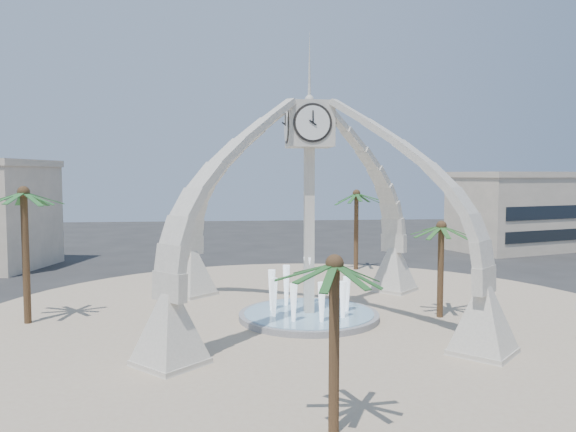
{
  "coord_description": "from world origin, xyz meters",
  "views": [
    {
      "loc": [
        -4.47,
        -31.26,
        8.26
      ],
      "look_at": [
        -0.99,
        2.0,
        5.81
      ],
      "focal_mm": 35.0,
      "sensor_mm": 36.0,
      "label": 1
    }
  ],
  "objects": [
    {
      "name": "ground",
      "position": [
        0.0,
        0.0,
        0.0
      ],
      "size": [
        140.0,
        140.0,
        0.0
      ],
      "primitive_type": "plane",
      "color": "#282828",
      "rests_on": "ground"
    },
    {
      "name": "plaza",
      "position": [
        0.0,
        0.0,
        0.03
      ],
      "size": [
        40.0,
        40.0,
        0.06
      ],
      "primitive_type": "cylinder",
      "color": "tan",
      "rests_on": "ground"
    },
    {
      "name": "clock_tower",
      "position": [
        -0.0,
        -0.0,
        6.49
      ],
      "size": [
        17.94,
        17.94,
        16.3
      ],
      "color": "beige",
      "rests_on": "ground"
    },
    {
      "name": "fountain",
      "position": [
        0.0,
        0.0,
        0.29
      ],
      "size": [
        8.0,
        8.0,
        3.62
      ],
      "color": "#9B9B9E",
      "rests_on": "ground"
    },
    {
      "name": "building_ne",
      "position": [
        30.0,
        28.0,
        4.31
      ],
      "size": [
        21.87,
        14.17,
        8.6
      ],
      "rotation": [
        0.0,
        0.0,
        0.31
      ],
      "color": "beige",
      "rests_on": "ground"
    },
    {
      "name": "palm_east",
      "position": [
        7.59,
        -0.41,
        5.27
      ],
      "size": [
        4.47,
        4.47,
        6.06
      ],
      "rotation": [
        0.0,
        0.0,
        -0.21
      ],
      "color": "brown",
      "rests_on": "ground"
    },
    {
      "name": "palm_west",
      "position": [
        -15.65,
        0.68,
        7.19
      ],
      "size": [
        4.72,
        4.72,
        8.1
      ],
      "rotation": [
        0.0,
        0.0,
        -0.15
      ],
      "color": "brown",
      "rests_on": "ground"
    },
    {
      "name": "palm_north",
      "position": [
        6.45,
        16.24,
        6.57
      ],
      "size": [
        4.68,
        4.68,
        7.46
      ],
      "rotation": [
        0.0,
        0.0,
        -0.13
      ],
      "color": "brown",
      "rests_on": "ground"
    },
    {
      "name": "palm_south",
      "position": [
        -1.21,
        -14.14,
        5.41
      ],
      "size": [
        4.5,
        4.5,
        6.18
      ],
      "rotation": [
        0.0,
        0.0,
        0.27
      ],
      "color": "brown",
      "rests_on": "ground"
    }
  ]
}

